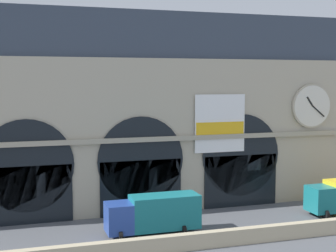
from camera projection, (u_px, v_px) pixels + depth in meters
ground_plane at (156, 230)px, 40.11m from camera, size 200.00×200.00×0.00m
quay_parapet_wall at (176, 243)px, 35.18m from camera, size 90.00×0.70×1.20m
station_building at (135, 115)px, 46.21m from camera, size 41.95×5.00×18.61m
box_truck_center at (154, 213)px, 38.97m from camera, size 7.50×2.91×3.12m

